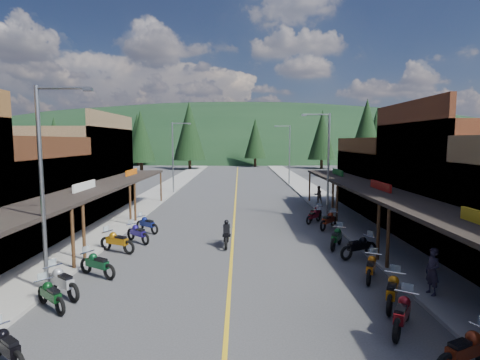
{
  "coord_description": "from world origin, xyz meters",
  "views": [
    {
      "loc": [
        0.41,
        -20.08,
        5.96
      ],
      "look_at": [
        0.45,
        8.09,
        3.0
      ],
      "focal_mm": 28.0,
      "sensor_mm": 36.0,
      "label": 1
    }
  ],
  "objects_px": {
    "pine_4": "(322,135)",
    "bike_west_6": "(97,263)",
    "bike_west_3": "(7,345)",
    "shop_east_3": "(397,182)",
    "streetlight_3": "(288,152)",
    "bike_east_11": "(315,212)",
    "pine_8": "(99,141)",
    "pine_1": "(138,135)",
    "pine_2": "(189,131)",
    "bike_west_8": "(138,232)",
    "streetlight_2": "(326,161)",
    "bike_west_5": "(62,280)",
    "pedestrian_east_b": "(318,195)",
    "bike_east_9": "(328,220)",
    "bike_west_4": "(51,294)",
    "bike_west_9": "(147,223)",
    "bike_east_6": "(371,266)",
    "pine_3": "(255,138)",
    "bike_east_4": "(402,312)",
    "shop_east_2": "(467,183)",
    "rider_on_bike": "(227,235)",
    "bike_east_3": "(466,349)",
    "pedestrian_east_a": "(433,271)",
    "pine_10": "(141,136)",
    "bike_east_7": "(359,246)",
    "shop_west_3": "(71,170)",
    "bike_west_7": "(117,240)",
    "pine_11": "(366,133)",
    "pine_7": "(113,136)",
    "streetlight_1": "(174,154)",
    "streetlight_0": "(45,181)",
    "bike_east_10": "(314,216)",
    "bike_east_8": "(337,237)",
    "pine_5": "(377,132)",
    "bike_east_5": "(392,289)"
  },
  "relations": [
    {
      "from": "bike_west_4",
      "to": "bike_west_9",
      "type": "bearing_deg",
      "value": 37.51
    },
    {
      "from": "streetlight_3",
      "to": "bike_east_11",
      "type": "bearing_deg",
      "value": -92.04
    },
    {
      "from": "pine_3",
      "to": "bike_west_3",
      "type": "xyz_separation_m",
      "value": [
        -9.77,
        -76.69,
        -5.91
      ]
    },
    {
      "from": "bike_west_8",
      "to": "streetlight_2",
      "type": "bearing_deg",
      "value": -18.95
    },
    {
      "from": "streetlight_2",
      "to": "bike_west_9",
      "type": "bearing_deg",
      "value": -161.46
    },
    {
      "from": "bike_west_9",
      "to": "streetlight_3",
      "type": "bearing_deg",
      "value": 13.79
    },
    {
      "from": "shop_west_3",
      "to": "bike_west_5",
      "type": "bearing_deg",
      "value": -67.18
    },
    {
      "from": "shop_east_2",
      "to": "bike_east_9",
      "type": "relative_size",
      "value": 4.73
    },
    {
      "from": "shop_west_3",
      "to": "bike_west_8",
      "type": "relative_size",
      "value": 5.0
    },
    {
      "from": "bike_east_7",
      "to": "pine_5",
      "type": "bearing_deg",
      "value": 133.31
    },
    {
      "from": "streetlight_2",
      "to": "bike_west_4",
      "type": "distance_m",
      "value": 20.64
    },
    {
      "from": "bike_east_7",
      "to": "bike_east_8",
      "type": "bearing_deg",
      "value": 173.72
    },
    {
      "from": "streetlight_3",
      "to": "rider_on_bike",
      "type": "relative_size",
      "value": 3.81
    },
    {
      "from": "pine_8",
      "to": "bike_east_3",
      "type": "relative_size",
      "value": 4.43
    },
    {
      "from": "streetlight_1",
      "to": "pine_11",
      "type": "distance_m",
      "value": 31.46
    },
    {
      "from": "bike_west_5",
      "to": "pedestrian_east_b",
      "type": "distance_m",
      "value": 25.04
    },
    {
      "from": "streetlight_1",
      "to": "bike_east_10",
      "type": "height_order",
      "value": "streetlight_1"
    },
    {
      "from": "pine_3",
      "to": "pedestrian_east_a",
      "type": "relative_size",
      "value": 6.08
    },
    {
      "from": "pine_11",
      "to": "pine_2",
      "type": "bearing_deg",
      "value": 146.31
    },
    {
      "from": "pine_3",
      "to": "bike_east_4",
      "type": "bearing_deg",
      "value": -88.85
    },
    {
      "from": "bike_west_5",
      "to": "bike_east_9",
      "type": "bearing_deg",
      "value": -11.68
    },
    {
      "from": "pine_2",
      "to": "bike_east_6",
      "type": "bearing_deg",
      "value": -75.59
    },
    {
      "from": "streetlight_0",
      "to": "bike_east_4",
      "type": "height_order",
      "value": "streetlight_0"
    },
    {
      "from": "bike_west_7",
      "to": "bike_west_9",
      "type": "bearing_deg",
      "value": 19.69
    },
    {
      "from": "bike_west_9",
      "to": "streetlight_2",
      "type": "bearing_deg",
      "value": -32.06
    },
    {
      "from": "bike_east_7",
      "to": "bike_west_7",
      "type": "bearing_deg",
      "value": -120.69
    },
    {
      "from": "pine_1",
      "to": "pine_2",
      "type": "relative_size",
      "value": 0.89
    },
    {
      "from": "bike_west_5",
      "to": "bike_east_11",
      "type": "height_order",
      "value": "bike_west_5"
    },
    {
      "from": "pine_4",
      "to": "bike_east_5",
      "type": "height_order",
      "value": "pine_4"
    },
    {
      "from": "streetlight_1",
      "to": "bike_west_3",
      "type": "xyz_separation_m",
      "value": [
        1.19,
        -32.69,
        -3.89
      ]
    },
    {
      "from": "streetlight_3",
      "to": "shop_west_3",
      "type": "bearing_deg",
      "value": -137.96
    },
    {
      "from": "bike_west_5",
      "to": "bike_west_3",
      "type": "bearing_deg",
      "value": -134.42
    },
    {
      "from": "bike_west_4",
      "to": "bike_east_9",
      "type": "bearing_deg",
      "value": -5.48
    },
    {
      "from": "shop_east_2",
      "to": "pedestrian_east_b",
      "type": "distance_m",
      "value": 14.28
    },
    {
      "from": "shop_west_3",
      "to": "pine_7",
      "type": "relative_size",
      "value": 0.87
    },
    {
      "from": "pine_5",
      "to": "bike_east_6",
      "type": "xyz_separation_m",
      "value": [
        -27.93,
        -76.53,
        -7.39
      ]
    },
    {
      "from": "pine_5",
      "to": "pine_7",
      "type": "height_order",
      "value": "pine_5"
    },
    {
      "from": "pine_4",
      "to": "bike_west_6",
      "type": "distance_m",
      "value": 68.76
    },
    {
      "from": "pine_10",
      "to": "bike_east_7",
      "type": "xyz_separation_m",
      "value": [
        24.49,
        -51.55,
        -6.14
      ]
    },
    {
      "from": "bike_west_3",
      "to": "pine_8",
      "type": "bearing_deg",
      "value": 55.36
    },
    {
      "from": "pine_5",
      "to": "bike_east_11",
      "type": "distance_m",
      "value": 70.35
    },
    {
      "from": "pine_5",
      "to": "pine_11",
      "type": "height_order",
      "value": "pine_5"
    },
    {
      "from": "bike_west_3",
      "to": "shop_east_3",
      "type": "bearing_deg",
      "value": -4.0
    },
    {
      "from": "shop_east_3",
      "to": "pine_4",
      "type": "bearing_deg",
      "value": 85.02
    },
    {
      "from": "bike_west_8",
      "to": "bike_east_3",
      "type": "xyz_separation_m",
      "value": [
        11.79,
        -12.4,
        0.02
      ]
    },
    {
      "from": "streetlight_0",
      "to": "streetlight_3",
      "type": "xyz_separation_m",
      "value": [
        13.9,
        36.0,
        0.0
      ]
    },
    {
      "from": "pine_1",
      "to": "bike_west_8",
      "type": "distance_m",
      "value": 71.35
    },
    {
      "from": "streetlight_0",
      "to": "shop_east_3",
      "type": "bearing_deg",
      "value": 39.88
    },
    {
      "from": "pine_1",
      "to": "bike_east_8",
      "type": "xyz_separation_m",
      "value": [
        29.82,
        -69.71,
        -6.59
      ]
    },
    {
      "from": "pine_10",
      "to": "pine_11",
      "type": "xyz_separation_m",
      "value": [
        38.0,
        -12.0,
        0.4
      ]
    }
  ]
}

